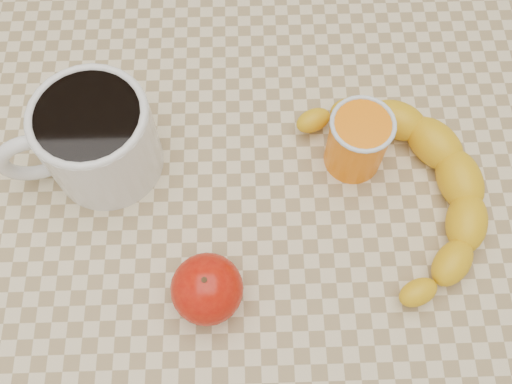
{
  "coord_description": "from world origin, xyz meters",
  "views": [
    {
      "loc": [
        -0.01,
        -0.25,
        1.33
      ],
      "look_at": [
        0.0,
        0.0,
        0.77
      ],
      "focal_mm": 40.0,
      "sensor_mm": 36.0,
      "label": 1
    }
  ],
  "objects_px": {
    "coffee_mug": "(94,138)",
    "apple": "(207,289)",
    "table": "(256,226)",
    "banana": "(403,187)",
    "orange_juice_glass": "(357,141)"
  },
  "relations": [
    {
      "from": "coffee_mug",
      "to": "apple",
      "type": "relative_size",
      "value": 1.96
    },
    {
      "from": "coffee_mug",
      "to": "apple",
      "type": "height_order",
      "value": "coffee_mug"
    },
    {
      "from": "coffee_mug",
      "to": "table",
      "type": "bearing_deg",
      "value": -16.75
    },
    {
      "from": "coffee_mug",
      "to": "banana",
      "type": "xyz_separation_m",
      "value": [
        0.33,
        -0.05,
        -0.03
      ]
    },
    {
      "from": "coffee_mug",
      "to": "orange_juice_glass",
      "type": "xyz_separation_m",
      "value": [
        0.28,
        -0.0,
        -0.02
      ]
    },
    {
      "from": "table",
      "to": "coffee_mug",
      "type": "relative_size",
      "value": 4.34
    },
    {
      "from": "table",
      "to": "orange_juice_glass",
      "type": "bearing_deg",
      "value": 23.08
    },
    {
      "from": "table",
      "to": "apple",
      "type": "distance_m",
      "value": 0.17
    },
    {
      "from": "table",
      "to": "apple",
      "type": "height_order",
      "value": "apple"
    },
    {
      "from": "coffee_mug",
      "to": "orange_juice_glass",
      "type": "height_order",
      "value": "coffee_mug"
    },
    {
      "from": "coffee_mug",
      "to": "orange_juice_glass",
      "type": "distance_m",
      "value": 0.28
    },
    {
      "from": "apple",
      "to": "banana",
      "type": "bearing_deg",
      "value": 27.21
    },
    {
      "from": "apple",
      "to": "table",
      "type": "bearing_deg",
      "value": 64.76
    },
    {
      "from": "apple",
      "to": "banana",
      "type": "relative_size",
      "value": 0.28
    },
    {
      "from": "table",
      "to": "banana",
      "type": "distance_m",
      "value": 0.19
    }
  ]
}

